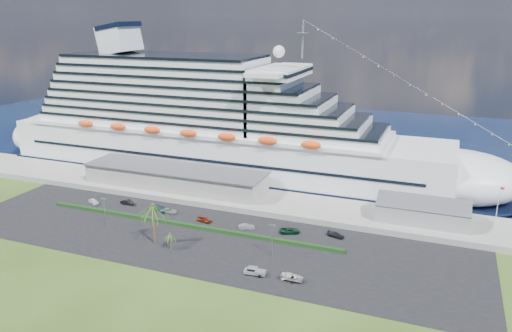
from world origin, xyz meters
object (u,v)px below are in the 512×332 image
at_px(boat_trailer, 292,276).
at_px(pickup_truck, 254,271).
at_px(cruise_ship, 216,128).
at_px(parked_car_3, 161,209).

bearing_deg(boat_trailer, pickup_truck, -177.20).
height_order(cruise_ship, boat_trailer, cruise_ship).
bearing_deg(parked_car_3, boat_trailer, -99.77).
xyz_separation_m(cruise_ship, pickup_truck, (40.86, -65.69, -15.61)).
relative_size(parked_car_3, boat_trailer, 0.90).
bearing_deg(cruise_ship, boat_trailer, -52.87).
xyz_separation_m(pickup_truck, boat_trailer, (8.55, 0.42, 0.17)).
height_order(cruise_ship, pickup_truck, cruise_ship).
distance_m(cruise_ship, boat_trailer, 83.31).
relative_size(parked_car_3, pickup_truck, 1.04).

